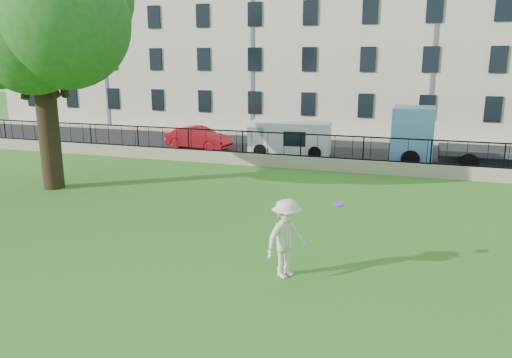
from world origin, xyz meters
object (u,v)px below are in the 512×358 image
(man, at_px, (286,238))
(blue_truck, at_px, (465,138))
(frisbee, at_px, (339,204))
(white_van, at_px, (290,139))
(red_sedan, at_px, (198,138))
(tree, at_px, (35,9))

(man, xyz_separation_m, blue_truck, (5.07, 15.10, 0.46))
(frisbee, height_order, white_van, white_van)
(frisbee, distance_m, red_sedan, 18.41)
(man, distance_m, red_sedan, 18.34)
(tree, bearing_deg, man, -25.44)
(man, bearing_deg, red_sedan, 61.38)
(white_van, bearing_deg, blue_truck, -6.92)
(white_van, bearing_deg, frisbee, -75.97)
(white_van, height_order, blue_truck, blue_truck)
(tree, height_order, man, tree)
(red_sedan, bearing_deg, white_van, -84.50)
(frisbee, bearing_deg, white_van, 108.64)
(tree, relative_size, white_van, 2.40)
(white_van, relative_size, blue_truck, 0.64)
(tree, xyz_separation_m, white_van, (7.68, 9.98, -6.17))
(red_sedan, relative_size, white_van, 0.91)
(man, relative_size, frisbee, 7.31)
(red_sedan, xyz_separation_m, white_van, (5.64, -0.23, 0.27))
(frisbee, relative_size, blue_truck, 0.04)
(tree, bearing_deg, frisbee, -20.73)
(man, height_order, blue_truck, blue_truck)
(man, distance_m, white_van, 15.94)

